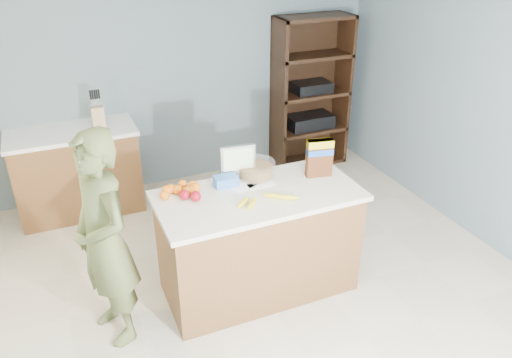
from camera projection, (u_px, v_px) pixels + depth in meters
name	position (u px, v px, depth m)	size (l,w,h in m)	color
floor	(273.00, 309.00, 3.95)	(4.50, 5.00, 0.02)	beige
walls	(278.00, 112.00, 3.19)	(4.52, 5.02, 2.51)	slate
counter_peninsula	(258.00, 246.00, 4.01)	(1.56, 0.76, 0.90)	brown
back_cabinet	(78.00, 171.00, 5.12)	(1.24, 0.62, 0.90)	brown
shelving_unit	(309.00, 95.00, 6.01)	(0.90, 0.40, 1.80)	black
person	(104.00, 241.00, 3.39)	(0.59, 0.38, 1.61)	#535D31
knife_block	(98.00, 117.00, 4.92)	(0.12, 0.10, 0.31)	tan
envelopes	(253.00, 185.00, 3.89)	(0.36, 0.19, 0.00)	white
bananas	(264.00, 200.00, 3.66)	(0.49, 0.19, 0.04)	yellow
apples	(190.00, 196.00, 3.67)	(0.15, 0.13, 0.08)	maroon
oranges	(181.00, 189.00, 3.76)	(0.32, 0.20, 0.07)	orange
blue_carton	(226.00, 181.00, 3.87)	(0.18, 0.12, 0.08)	blue
salad_bowl	(256.00, 170.00, 4.01)	(0.30, 0.30, 0.13)	#267219
tv	(238.00, 160.00, 3.93)	(0.28, 0.12, 0.28)	silver
cereal_box	(319.00, 155.00, 3.96)	(0.22, 0.12, 0.31)	#592B14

